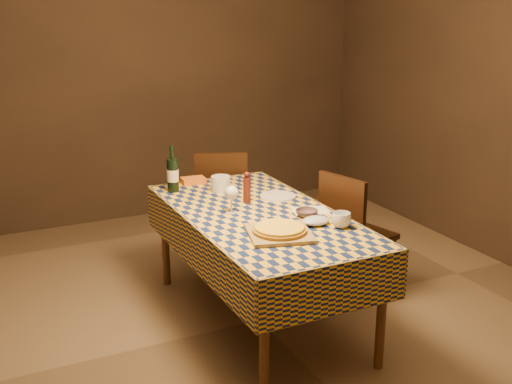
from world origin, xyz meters
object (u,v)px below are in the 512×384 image
(pizza, at_px, (279,229))
(white_plate, at_px, (278,196))
(wine_bottle, at_px, (173,174))
(dining_table, at_px, (259,224))
(cutting_board, at_px, (279,233))
(bowl, at_px, (307,213))
(chair_right, at_px, (351,228))
(chair_far, at_px, (221,198))

(pizza, xyz_separation_m, white_plate, (0.34, 0.66, -0.03))
(pizza, distance_m, wine_bottle, 1.15)
(dining_table, distance_m, cutting_board, 0.43)
(bowl, height_order, chair_right, chair_right)
(dining_table, relative_size, cutting_board, 5.07)
(dining_table, bearing_deg, bowl, -37.92)
(dining_table, bearing_deg, white_plate, 43.39)
(bowl, height_order, wine_bottle, wine_bottle)
(cutting_board, height_order, chair_far, chair_far)
(cutting_board, relative_size, wine_bottle, 1.08)
(cutting_board, height_order, white_plate, cutting_board)
(cutting_board, xyz_separation_m, chair_far, (0.28, 1.55, -0.26))
(wine_bottle, bearing_deg, chair_right, -30.51)
(cutting_board, relative_size, chair_right, 0.39)
(pizza, distance_m, chair_right, 1.00)
(pizza, distance_m, white_plate, 0.75)
(pizza, bearing_deg, dining_table, 80.10)
(cutting_board, distance_m, white_plate, 0.75)
(wine_bottle, relative_size, chair_right, 0.36)
(bowl, distance_m, chair_right, 0.64)
(cutting_board, relative_size, pizza, 0.94)
(white_plate, distance_m, chair_far, 0.92)
(wine_bottle, xyz_separation_m, chair_far, (0.55, 0.43, -0.37))
(white_plate, bearing_deg, cutting_board, -117.14)
(bowl, xyz_separation_m, chair_far, (-0.03, 1.33, -0.27))
(pizza, distance_m, chair_far, 1.60)
(chair_far, bearing_deg, wine_bottle, -142.18)
(chair_far, bearing_deg, chair_right, -62.84)
(pizza, relative_size, chair_far, 0.42)
(white_plate, bearing_deg, pizza, -117.14)
(bowl, bearing_deg, chair_far, 91.41)
(wine_bottle, height_order, chair_right, wine_bottle)
(wine_bottle, distance_m, white_plate, 0.77)
(dining_table, distance_m, chair_far, 1.17)
(cutting_board, bearing_deg, wine_bottle, 103.52)
(cutting_board, height_order, wine_bottle, wine_bottle)
(bowl, height_order, chair_far, chair_far)
(pizza, relative_size, wine_bottle, 1.15)
(pizza, height_order, bowl, pizza)
(chair_far, relative_size, chair_right, 1.00)
(dining_table, height_order, bowl, bowl)
(dining_table, bearing_deg, chair_right, 4.30)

